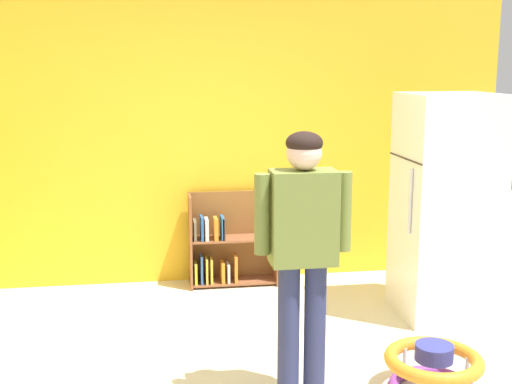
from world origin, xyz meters
TOP-DOWN VIEW (x-y plane):
  - back_wall at (0.00, 2.33)m, footprint 5.20×0.06m
  - refrigerator at (1.62, 1.15)m, footprint 0.73×0.68m
  - bookshelf at (-0.01, 2.15)m, footprint 0.80×0.28m
  - standing_person at (0.19, -0.09)m, footprint 0.57×0.22m
  - baby_walker at (1.01, -0.13)m, footprint 0.60×0.60m

SIDE VIEW (x-z plane):
  - baby_walker at x=1.01m, z-range 0.00..0.32m
  - bookshelf at x=-0.01m, z-range -0.06..0.79m
  - refrigerator at x=1.62m, z-range 0.00..1.78m
  - standing_person at x=0.19m, z-range 0.17..1.80m
  - back_wall at x=0.00m, z-range 0.00..2.70m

